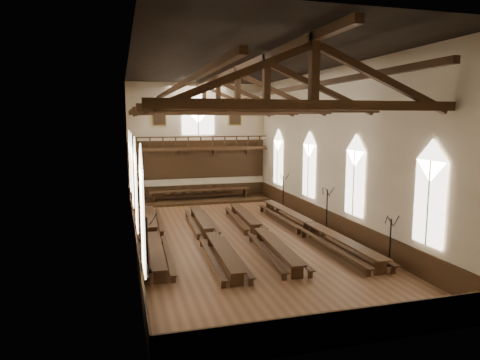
% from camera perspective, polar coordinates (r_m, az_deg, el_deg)
% --- Properties ---
extents(ground, '(26.00, 26.00, 0.00)m').
position_cam_1_polar(ground, '(25.71, -0.31, -7.49)').
color(ground, brown).
rests_on(ground, ground).
extents(room_walls, '(26.00, 26.00, 26.00)m').
position_cam_1_polar(room_walls, '(24.77, -0.32, 7.06)').
color(room_walls, beige).
rests_on(room_walls, ground).
extents(wainscot_band, '(12.00, 26.00, 1.20)m').
position_cam_1_polar(wainscot_band, '(25.55, -0.31, -6.20)').
color(wainscot_band, '#382111').
rests_on(wainscot_band, ground).
extents(side_windows, '(11.85, 19.80, 4.50)m').
position_cam_1_polar(side_windows, '(24.96, -0.31, 0.80)').
color(side_windows, white).
rests_on(side_windows, room_walls).
extents(end_window, '(2.80, 0.12, 3.80)m').
position_cam_1_polar(end_window, '(37.36, -5.62, 8.53)').
color(end_window, white).
rests_on(end_window, room_walls).
extents(minstrels_gallery, '(11.80, 1.24, 3.70)m').
position_cam_1_polar(minstrels_gallery, '(37.24, -5.48, 3.43)').
color(minstrels_gallery, '#3E2213').
rests_on(minstrels_gallery, room_walls).
extents(portraits, '(7.75, 0.09, 1.45)m').
position_cam_1_polar(portraits, '(37.36, -5.61, 8.34)').
color(portraits, brown).
rests_on(portraits, room_walls).
extents(roof_trusses, '(11.70, 25.70, 2.80)m').
position_cam_1_polar(roof_trusses, '(24.80, -0.32, 11.12)').
color(roof_trusses, '#3E2213').
rests_on(roof_trusses, room_walls).
extents(refectory_row_a, '(1.59, 13.86, 0.69)m').
position_cam_1_polar(refectory_row_a, '(25.05, -11.55, -6.89)').
color(refectory_row_a, '#3E2213').
rests_on(refectory_row_a, ground).
extents(refectory_row_b, '(1.68, 14.02, 0.70)m').
position_cam_1_polar(refectory_row_b, '(24.38, -3.94, -7.13)').
color(refectory_row_b, '#3E2213').
rests_on(refectory_row_b, ground).
extents(refectory_row_c, '(1.82, 14.09, 0.71)m').
position_cam_1_polar(refectory_row_c, '(25.23, 2.48, -6.58)').
color(refectory_row_c, '#3E2213').
rests_on(refectory_row_c, ground).
extents(refectory_row_d, '(1.71, 14.70, 0.78)m').
position_cam_1_polar(refectory_row_d, '(26.15, 9.46, -6.05)').
color(refectory_row_d, '#3E2213').
rests_on(refectory_row_d, ground).
extents(dais, '(11.40, 3.19, 0.21)m').
position_cam_1_polar(dais, '(36.50, -5.25, -2.69)').
color(dais, '#382111').
rests_on(dais, ground).
extents(high_table, '(8.56, 1.29, 0.80)m').
position_cam_1_polar(high_table, '(36.36, -5.26, -1.47)').
color(high_table, '#3E2213').
rests_on(high_table, dais).
extents(high_chairs, '(5.89, 0.50, 1.02)m').
position_cam_1_polar(high_chairs, '(37.19, -5.49, -1.45)').
color(high_chairs, '#3E2213').
rests_on(high_chairs, dais).
extents(candelabrum_left_near, '(0.75, 0.83, 2.72)m').
position_cam_1_polar(candelabrum_left_near, '(20.06, -12.23, -9.73)').
color(candelabrum_left_near, black).
rests_on(candelabrum_left_near, ground).
extents(candelabrum_left_mid, '(0.80, 0.84, 2.77)m').
position_cam_1_polar(candelabrum_left_mid, '(25.09, -12.98, -6.11)').
color(candelabrum_left_mid, black).
rests_on(candelabrum_left_mid, ground).
extents(candelabrum_left_far, '(0.74, 0.78, 2.58)m').
position_cam_1_polar(candelabrum_left_far, '(29.37, -13.39, -4.17)').
color(candelabrum_left_far, black).
rests_on(candelabrum_left_far, ground).
extents(candelabrum_right_near, '(0.69, 0.74, 2.43)m').
position_cam_1_polar(candelabrum_right_near, '(21.68, 19.33, -8.91)').
color(candelabrum_right_near, black).
rests_on(candelabrum_right_near, ground).
extents(candelabrum_right_mid, '(0.78, 0.86, 2.80)m').
position_cam_1_polar(candelabrum_right_mid, '(26.99, 11.47, -5.04)').
color(candelabrum_right_mid, black).
rests_on(candelabrum_right_mid, ground).
extents(candelabrum_right_far, '(0.79, 0.83, 2.75)m').
position_cam_1_polar(candelabrum_right_far, '(33.54, 5.77, -2.38)').
color(candelabrum_right_far, black).
rests_on(candelabrum_right_far, ground).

